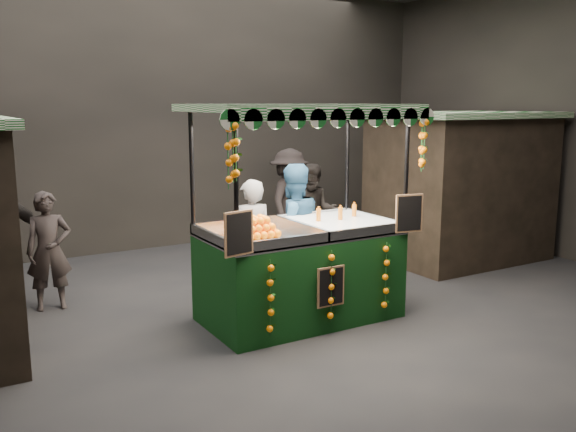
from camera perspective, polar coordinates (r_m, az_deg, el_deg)
ground at (r=7.75m, az=0.14°, el=-10.27°), size 12.00×12.00×0.00m
market_hall at (r=7.28m, az=0.15°, el=15.50°), size 12.10×10.10×5.05m
neighbour_stall_right at (r=11.29m, az=15.68°, el=2.77°), size 3.00×2.20×2.60m
juice_stall at (r=7.78m, az=1.34°, el=-3.64°), size 2.82×1.66×2.74m
vendor_grey at (r=8.52m, az=-3.47°, el=-2.32°), size 0.68×0.49×1.73m
vendor_blue at (r=8.69m, az=0.42°, el=-1.40°), size 0.97×0.78×1.92m
shopper_0 at (r=8.78m, az=-21.38°, el=-3.05°), size 0.62×0.44×1.60m
shopper_1 at (r=10.77m, az=2.45°, el=0.35°), size 1.05×1.00×1.71m
shopper_2 at (r=8.99m, az=-25.10°, el=-2.08°), size 1.11×0.47×1.89m
shopper_3 at (r=11.14m, az=0.11°, el=1.31°), size 1.40×1.40×1.94m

